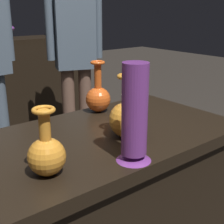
# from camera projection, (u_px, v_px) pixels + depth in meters

# --- Properties ---
(display_plinth) EXTENTS (1.20, 0.64, 0.80)m
(display_plinth) POSITION_uv_depth(u_px,v_px,m) (99.00, 218.00, 1.41)
(display_plinth) COLOR black
(display_plinth) RESTS_ON ground_plane
(vase_centerpiece) EXTENTS (0.14, 0.14, 0.25)m
(vase_centerpiece) POSITION_uv_depth(u_px,v_px,m) (127.00, 117.00, 1.25)
(vase_centerpiece) COLOR orange
(vase_centerpiece) RESTS_ON display_plinth
(vase_tall_behind) EXTENTS (0.12, 0.12, 0.25)m
(vase_tall_behind) POSITION_uv_depth(u_px,v_px,m) (98.00, 96.00, 1.56)
(vase_tall_behind) COLOR #E55B1E
(vase_tall_behind) RESTS_ON display_plinth
(vase_left_accent) EXTENTS (0.12, 0.12, 0.21)m
(vase_left_accent) POSITION_uv_depth(u_px,v_px,m) (47.00, 153.00, 0.97)
(vase_left_accent) COLOR orange
(vase_left_accent) RESTS_ON display_plinth
(vase_right_accent) EXTENTS (0.12, 0.12, 0.33)m
(vase_right_accent) POSITION_uv_depth(u_px,v_px,m) (135.00, 117.00, 1.03)
(vase_right_accent) COLOR #7A388E
(vase_right_accent) RESTS_ON display_plinth
(shelf_vase_right) EXTENTS (0.15, 0.15, 0.13)m
(shelf_vase_right) POSITION_uv_depth(u_px,v_px,m) (7.00, 29.00, 3.15)
(shelf_vase_right) COLOR #7A388E
(shelf_vase_right) RESTS_ON back_display_shelf
(shelf_vase_far_right) EXTENTS (0.12, 0.12, 0.18)m
(shelf_vase_far_right) POSITION_uv_depth(u_px,v_px,m) (51.00, 26.00, 3.50)
(shelf_vase_far_right) COLOR #477A38
(shelf_vase_far_right) RESTS_ON back_display_shelf
(visitor_near_right) EXTENTS (0.45, 0.28, 1.61)m
(visitor_near_right) POSITION_uv_depth(u_px,v_px,m) (75.00, 50.00, 2.66)
(visitor_near_right) COLOR brown
(visitor_near_right) RESTS_ON ground_plane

